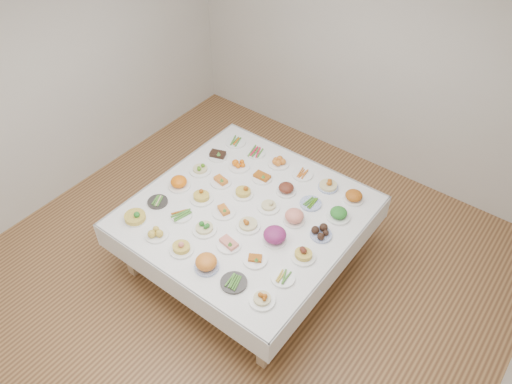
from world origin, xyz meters
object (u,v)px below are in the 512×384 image
Objects in this scene: dish_0 at (135,216)px; display_table at (247,215)px; dish_18 at (200,167)px; dish_35 at (354,196)px.

display_table is at bearing 44.59° from dish_0.
dish_0 is (-0.75, -0.74, 0.13)m from display_table.
display_table is 0.76m from dish_18.
dish_35 is (1.48, 0.59, 0.00)m from dish_18.
dish_0 reaches higher than dish_35.
display_table is at bearing -11.95° from dish_18.
dish_18 reaches higher than display_table.
dish_35 is (0.74, 0.75, 0.13)m from display_table.
dish_18 is at bearing 168.05° from display_table.
dish_35 reaches higher than display_table.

